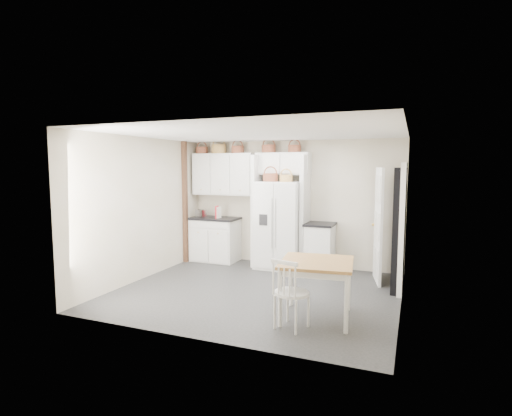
% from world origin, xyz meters
% --- Properties ---
extents(floor, '(4.50, 4.50, 0.00)m').
position_xyz_m(floor, '(0.00, 0.00, 0.00)').
color(floor, '#242424').
rests_on(floor, ground).
extents(ceiling, '(4.50, 4.50, 0.00)m').
position_xyz_m(ceiling, '(0.00, 0.00, 2.60)').
color(ceiling, white).
rests_on(ceiling, wall_back).
extents(wall_back, '(4.50, 0.00, 4.50)m').
position_xyz_m(wall_back, '(0.00, 2.00, 1.30)').
color(wall_back, tan).
rests_on(wall_back, floor).
extents(wall_left, '(0.00, 4.00, 4.00)m').
position_xyz_m(wall_left, '(-2.25, 0.00, 1.30)').
color(wall_left, tan).
rests_on(wall_left, floor).
extents(wall_right, '(0.00, 4.00, 4.00)m').
position_xyz_m(wall_right, '(2.25, 0.00, 1.30)').
color(wall_right, tan).
rests_on(wall_right, floor).
extents(refrigerator, '(0.91, 0.74, 1.77)m').
position_xyz_m(refrigerator, '(-0.15, 1.63, 0.88)').
color(refrigerator, silver).
rests_on(refrigerator, floor).
extents(base_cab_left, '(0.99, 0.62, 0.92)m').
position_xyz_m(base_cab_left, '(-1.66, 1.70, 0.46)').
color(base_cab_left, silver).
rests_on(base_cab_left, floor).
extents(base_cab_right, '(0.52, 0.62, 0.91)m').
position_xyz_m(base_cab_right, '(0.67, 1.70, 0.46)').
color(base_cab_right, silver).
rests_on(base_cab_right, floor).
extents(dining_table, '(1.06, 1.06, 0.80)m').
position_xyz_m(dining_table, '(1.18, -0.80, 0.40)').
color(dining_table, brown).
rests_on(dining_table, floor).
extents(windsor_chair, '(0.54, 0.51, 0.92)m').
position_xyz_m(windsor_chair, '(0.97, -1.25, 0.46)').
color(windsor_chair, silver).
rests_on(windsor_chair, floor).
extents(counter_left, '(1.03, 0.67, 0.04)m').
position_xyz_m(counter_left, '(-1.66, 1.70, 0.94)').
color(counter_left, black).
rests_on(counter_left, base_cab_left).
extents(counter_right, '(0.56, 0.66, 0.04)m').
position_xyz_m(counter_right, '(0.67, 1.70, 0.93)').
color(counter_right, black).
rests_on(counter_right, base_cab_right).
extents(toaster, '(0.27, 0.21, 0.17)m').
position_xyz_m(toaster, '(-1.97, 1.63, 1.04)').
color(toaster, silver).
rests_on(toaster, counter_left).
extents(cookbook_red, '(0.08, 0.18, 0.26)m').
position_xyz_m(cookbook_red, '(-1.57, 1.62, 1.09)').
color(cookbook_red, red).
rests_on(cookbook_red, counter_left).
extents(cookbook_cream, '(0.06, 0.17, 0.25)m').
position_xyz_m(cookbook_cream, '(-1.54, 1.62, 1.08)').
color(cookbook_cream, white).
rests_on(cookbook_cream, counter_left).
extents(basket_upper_a, '(0.27, 0.27, 0.15)m').
position_xyz_m(basket_upper_a, '(-2.04, 1.83, 2.43)').
color(basket_upper_a, brown).
rests_on(basket_upper_a, upper_cabinet).
extents(basket_upper_b, '(0.33, 0.33, 0.19)m').
position_xyz_m(basket_upper_b, '(-1.62, 1.83, 2.45)').
color(basket_upper_b, olive).
rests_on(basket_upper_b, upper_cabinet).
extents(basket_upper_c, '(0.27, 0.27, 0.16)m').
position_xyz_m(basket_upper_c, '(-1.17, 1.83, 2.43)').
color(basket_upper_c, brown).
rests_on(basket_upper_c, upper_cabinet).
extents(basket_bridge_a, '(0.29, 0.29, 0.17)m').
position_xyz_m(basket_bridge_a, '(-0.47, 1.83, 2.43)').
color(basket_bridge_a, brown).
rests_on(basket_bridge_a, bridge_cabinet).
extents(basket_bridge_b, '(0.26, 0.26, 0.15)m').
position_xyz_m(basket_bridge_b, '(0.09, 1.83, 2.42)').
color(basket_bridge_b, brown).
rests_on(basket_bridge_b, bridge_cabinet).
extents(basket_fridge_a, '(0.31, 0.31, 0.16)m').
position_xyz_m(basket_fridge_a, '(-0.32, 1.53, 1.85)').
color(basket_fridge_a, brown).
rests_on(basket_fridge_a, refrigerator).
extents(basket_fridge_b, '(0.26, 0.26, 0.14)m').
position_xyz_m(basket_fridge_b, '(0.01, 1.53, 1.84)').
color(basket_fridge_b, olive).
rests_on(basket_fridge_b, refrigerator).
extents(upper_cabinet, '(1.40, 0.34, 0.90)m').
position_xyz_m(upper_cabinet, '(-1.50, 1.83, 1.90)').
color(upper_cabinet, silver).
rests_on(upper_cabinet, wall_back).
extents(bridge_cabinet, '(1.12, 0.34, 0.45)m').
position_xyz_m(bridge_cabinet, '(-0.15, 1.83, 2.12)').
color(bridge_cabinet, silver).
rests_on(bridge_cabinet, wall_back).
extents(fridge_panel_left, '(0.08, 0.60, 2.30)m').
position_xyz_m(fridge_panel_left, '(-0.66, 1.70, 1.15)').
color(fridge_panel_left, silver).
rests_on(fridge_panel_left, floor).
extents(fridge_panel_right, '(0.08, 0.60, 2.30)m').
position_xyz_m(fridge_panel_right, '(0.36, 1.70, 1.15)').
color(fridge_panel_right, silver).
rests_on(fridge_panel_right, floor).
extents(trim_post, '(0.09, 0.09, 2.60)m').
position_xyz_m(trim_post, '(-2.20, 1.35, 1.30)').
color(trim_post, '#362015').
rests_on(trim_post, floor).
extents(doorway_void, '(0.18, 0.85, 2.05)m').
position_xyz_m(doorway_void, '(2.16, 1.00, 1.02)').
color(doorway_void, black).
rests_on(doorway_void, floor).
extents(door_slab, '(0.21, 0.79, 2.05)m').
position_xyz_m(door_slab, '(1.80, 1.33, 1.02)').
color(door_slab, white).
rests_on(door_slab, floor).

